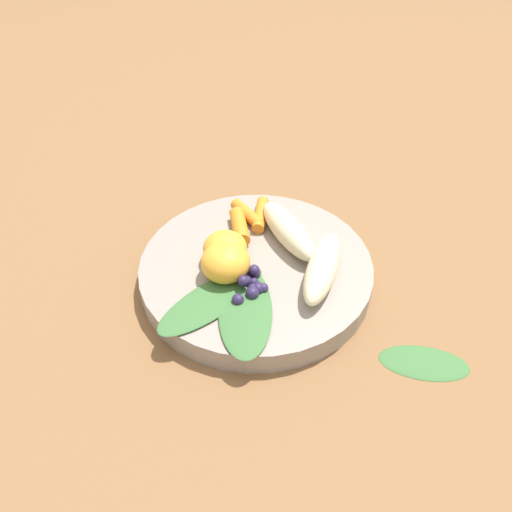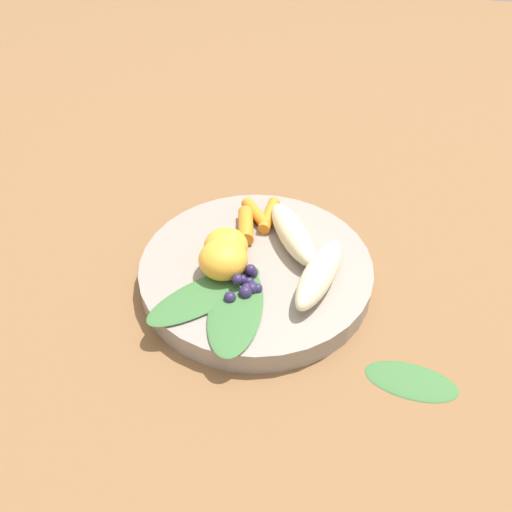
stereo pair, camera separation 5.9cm
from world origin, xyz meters
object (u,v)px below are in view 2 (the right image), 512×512
banana_peeled_right (319,274)px  orange_segment_near (223,259)px  kale_leaf_stray (412,380)px  banana_peeled_left (292,233)px  bowl (256,271)px

banana_peeled_right → orange_segment_near: (0.00, -0.11, 0.00)m
orange_segment_near → kale_leaf_stray: bearing=68.2°
banana_peeled_left → orange_segment_near: orange_segment_near is taller
bowl → banana_peeled_left: bearing=139.1°
banana_peeled_right → kale_leaf_stray: (0.09, 0.10, -0.04)m
kale_leaf_stray → bowl: bearing=154.1°
banana_peeled_right → banana_peeled_left: bearing=45.9°
banana_peeled_right → orange_segment_near: bearing=105.4°
bowl → banana_peeled_right: bearing=73.9°
banana_peeled_right → orange_segment_near: 0.11m
banana_peeled_right → orange_segment_near: size_ratio=2.10×
banana_peeled_right → kale_leaf_stray: 0.14m
banana_peeled_left → kale_leaf_stray: size_ratio=1.26×
banana_peeled_right → kale_leaf_stray: size_ratio=1.26×
orange_segment_near → bowl: bearing=127.3°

